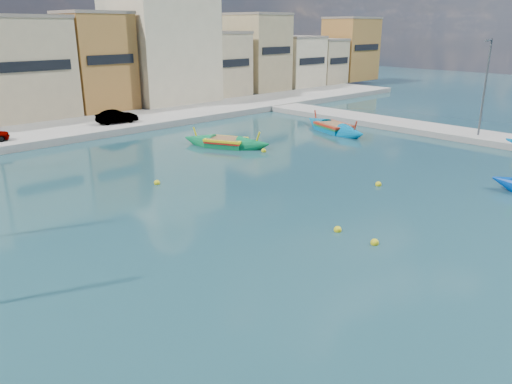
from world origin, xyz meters
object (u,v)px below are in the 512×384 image
luzzu_cyan_mid (334,129)px  church_block (160,30)px  luzzu_green (226,144)px  quay_street_lamp (485,87)px

luzzu_cyan_mid → church_block: bearing=95.0°
church_block → luzzu_green: bearing=-111.9°
church_block → luzzu_cyan_mid: 25.01m
quay_street_lamp → luzzu_green: size_ratio=1.06×
church_block → quay_street_lamp: 35.04m
church_block → quay_street_lamp: bearing=-77.7°
church_block → quay_street_lamp: (7.44, -34.00, -4.07)m
luzzu_cyan_mid → luzzu_green: 10.89m
church_block → quay_street_lamp: church_block is taller
luzzu_cyan_mid → luzzu_green: (-10.66, 2.22, -0.02)m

